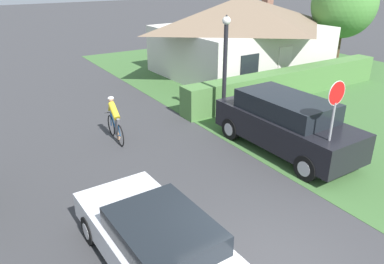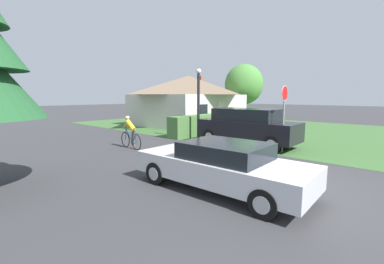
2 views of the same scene
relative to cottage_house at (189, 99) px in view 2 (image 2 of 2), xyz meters
name	(u,v)px [view 2 (image 2 of 2)]	position (x,y,z in m)	size (l,w,h in m)	color
ground_plane	(288,184)	(-9.77, -12.80, -2.20)	(140.00, 140.00, 0.00)	#38383A
grass_verge_right	(294,131)	(1.44, -8.80, -2.20)	(16.00, 36.00, 0.01)	#3D6633
cottage_house	(189,99)	(0.00, 0.00, 0.00)	(9.41, 7.60, 4.39)	beige
hedge_row	(228,121)	(-0.95, -4.82, -1.56)	(11.42, 0.90, 1.27)	#4C7A3D
sedan_left_lane	(221,165)	(-11.36, -11.63, -1.54)	(2.00, 4.79, 1.29)	silver
cyclist	(131,133)	(-9.76, -5.22, -1.46)	(0.44, 1.77, 1.55)	black
parked_suv_right	(247,126)	(-5.39, -8.95, -1.24)	(2.05, 5.01, 1.86)	black
stop_sign	(284,107)	(-5.83, -10.98, -0.17)	(0.66, 0.07, 2.93)	gray
street_lamp	(198,98)	(-5.58, -5.89, 0.18)	(0.30, 0.30, 4.08)	black
deciduous_tree_right	(244,84)	(6.45, -1.70, 1.45)	(3.85, 3.85, 5.68)	#4C3823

